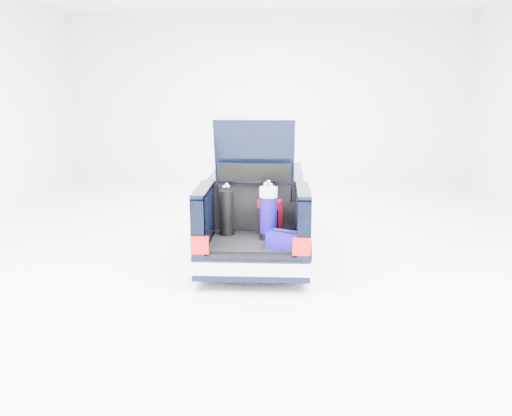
# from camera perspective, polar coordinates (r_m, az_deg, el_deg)

# --- Properties ---
(ground) EXTENTS (14.00, 14.00, 0.00)m
(ground) POSITION_cam_1_polar(r_m,az_deg,el_deg) (10.12, 0.14, -4.26)
(ground) COLOR white
(ground) RESTS_ON ground
(car) EXTENTS (1.87, 4.65, 2.47)m
(car) POSITION_cam_1_polar(r_m,az_deg,el_deg) (10.04, 0.17, -0.42)
(car) COLOR black
(car) RESTS_ON ground
(red_suitcase) EXTENTS (0.42, 0.35, 0.60)m
(red_suitcase) POSITION_cam_1_polar(r_m,az_deg,el_deg) (8.83, 1.48, -0.96)
(red_suitcase) COLOR maroon
(red_suitcase) RESTS_ON car
(black_golf_bag) EXTENTS (0.26, 0.31, 0.85)m
(black_golf_bag) POSITION_cam_1_polar(r_m,az_deg,el_deg) (8.75, -3.09, -0.43)
(black_golf_bag) COLOR black
(black_golf_bag) RESTS_ON car
(blue_golf_bag) EXTENTS (0.34, 0.34, 0.95)m
(blue_golf_bag) POSITION_cam_1_polar(r_m,az_deg,el_deg) (8.50, 1.31, -0.50)
(blue_golf_bag) COLOR black
(blue_golf_bag) RESTS_ON car
(blue_duffel) EXTENTS (0.58, 0.49, 0.26)m
(blue_duffel) POSITION_cam_1_polar(r_m,az_deg,el_deg) (8.15, 3.06, -3.38)
(blue_duffel) COLOR #110576
(blue_duffel) RESTS_ON car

